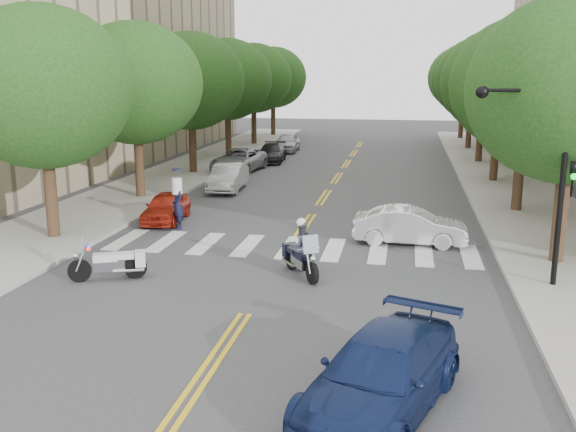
% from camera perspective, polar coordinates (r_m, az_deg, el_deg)
% --- Properties ---
extents(ground, '(140.00, 140.00, 0.00)m').
position_cam_1_polar(ground, '(16.71, -3.83, -8.71)').
color(ground, '#38383A').
rests_on(ground, ground).
extents(sidewalk_left, '(5.00, 60.00, 0.15)m').
position_cam_1_polar(sidewalk_left, '(39.87, -9.35, 3.85)').
color(sidewalk_left, '#9E9991').
rests_on(sidewalk_left, ground).
extents(sidewalk_right, '(5.00, 60.00, 0.15)m').
position_cam_1_polar(sidewalk_right, '(37.97, 18.80, 2.90)').
color(sidewalk_right, '#9E9991').
rests_on(sidewalk_right, ground).
extents(tree_l_0, '(6.40, 6.40, 8.45)m').
position_cam_1_polar(tree_l_0, '(24.60, -21.02, 10.62)').
color(tree_l_0, '#382316').
rests_on(tree_l_0, ground).
extents(tree_l_1, '(6.40, 6.40, 8.45)m').
position_cam_1_polar(tree_l_1, '(31.72, -13.43, 11.39)').
color(tree_l_1, '#382316').
rests_on(tree_l_1, ground).
extents(tree_l_2, '(6.40, 6.40, 8.45)m').
position_cam_1_polar(tree_l_2, '(39.18, -8.66, 11.77)').
color(tree_l_2, '#382316').
rests_on(tree_l_2, ground).
extents(tree_l_3, '(6.40, 6.40, 8.45)m').
position_cam_1_polar(tree_l_3, '(46.82, -5.42, 11.99)').
color(tree_l_3, '#382316').
rests_on(tree_l_3, ground).
extents(tree_l_4, '(6.40, 6.40, 8.45)m').
position_cam_1_polar(tree_l_4, '(54.57, -3.10, 12.12)').
color(tree_l_4, '#382316').
rests_on(tree_l_4, ground).
extents(tree_l_5, '(6.40, 6.40, 8.45)m').
position_cam_1_polar(tree_l_5, '(62.38, -1.35, 12.21)').
color(tree_l_5, '#382316').
rests_on(tree_l_5, ground).
extents(tree_r_0, '(6.40, 6.40, 8.45)m').
position_cam_1_polar(tree_r_0, '(21.64, 23.93, 10.21)').
color(tree_r_0, '#382316').
rests_on(tree_r_0, ground).
extents(tree_r_1, '(6.40, 6.40, 8.45)m').
position_cam_1_polar(tree_r_1, '(29.48, 20.38, 10.88)').
color(tree_r_1, '#382316').
rests_on(tree_r_1, ground).
extents(tree_r_2, '(6.40, 6.40, 8.45)m').
position_cam_1_polar(tree_r_2, '(37.39, 18.33, 11.25)').
color(tree_r_2, '#382316').
rests_on(tree_r_2, ground).
extents(tree_r_3, '(6.40, 6.40, 8.45)m').
position_cam_1_polar(tree_r_3, '(45.34, 16.99, 11.48)').
color(tree_r_3, '#382316').
rests_on(tree_r_3, ground).
extents(tree_r_4, '(6.40, 6.40, 8.45)m').
position_cam_1_polar(tree_r_4, '(53.30, 16.04, 11.64)').
color(tree_r_4, '#382316').
rests_on(tree_r_4, ground).
extents(tree_r_5, '(6.40, 6.40, 8.45)m').
position_cam_1_polar(tree_r_5, '(61.27, 15.35, 11.76)').
color(tree_r_5, '#382316').
rests_on(tree_r_5, ground).
extents(traffic_signal_pole, '(2.82, 0.42, 6.00)m').
position_cam_1_polar(traffic_signal_pole, '(19.10, 21.96, 4.65)').
color(traffic_signal_pole, black).
rests_on(traffic_signal_pole, ground).
extents(motorcycle_police, '(1.42, 2.00, 1.82)m').
position_cam_1_polar(motorcycle_police, '(19.49, 1.11, -3.03)').
color(motorcycle_police, black).
rests_on(motorcycle_police, ground).
extents(motorcycle_parked, '(2.18, 1.19, 1.48)m').
position_cam_1_polar(motorcycle_parked, '(19.89, -15.16, -4.04)').
color(motorcycle_parked, black).
rests_on(motorcycle_parked, ground).
extents(officer_standing, '(0.80, 0.85, 1.94)m').
position_cam_1_polar(officer_standing, '(25.66, -9.77, 1.00)').
color(officer_standing, black).
rests_on(officer_standing, ground).
extents(convertible, '(4.10, 1.58, 1.33)m').
position_cam_1_polar(convertible, '(23.49, 10.81, -0.89)').
color(convertible, silver).
rests_on(convertible, ground).
extents(sedan_blue, '(3.47, 5.22, 1.41)m').
position_cam_1_polar(sedan_blue, '(12.15, 8.30, -13.78)').
color(sedan_blue, '#101D46').
rests_on(sedan_blue, ground).
extents(parked_car_a, '(1.73, 3.68, 1.22)m').
position_cam_1_polar(parked_car_a, '(27.08, -10.78, 0.79)').
color(parked_car_a, '#A62011').
rests_on(parked_car_a, ground).
extents(parked_car_b, '(1.72, 4.29, 1.39)m').
position_cam_1_polar(parked_car_b, '(33.77, -5.35, 3.44)').
color(parked_car_b, '#BBBBBB').
rests_on(parked_car_b, ground).
extents(parked_car_c, '(2.85, 5.35, 1.43)m').
position_cam_1_polar(parked_car_c, '(40.14, -4.40, 4.97)').
color(parked_car_c, '#929599').
rests_on(parked_car_c, ground).
extents(parked_car_d, '(2.04, 4.43, 1.26)m').
position_cam_1_polar(parked_car_d, '(44.39, -1.48, 5.63)').
color(parked_car_d, black).
rests_on(parked_car_d, ground).
extents(parked_car_e, '(1.85, 4.24, 1.42)m').
position_cam_1_polar(parked_car_e, '(50.19, -0.08, 6.55)').
color(parked_car_e, '#AEAEB4').
rests_on(parked_car_e, ground).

